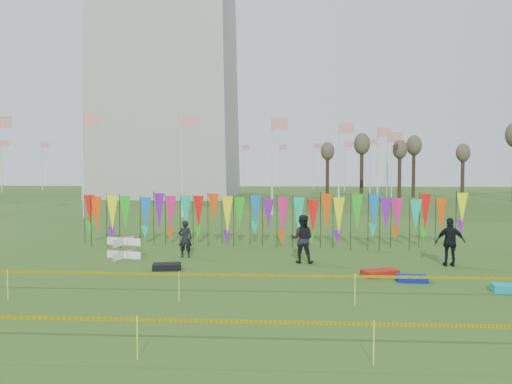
# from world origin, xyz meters

# --- Properties ---
(ground) EXTENTS (160.00, 160.00, 0.00)m
(ground) POSITION_xyz_m (0.00, 0.00, 0.00)
(ground) COLOR #295016
(ground) RESTS_ON ground
(flagpole_ring) EXTENTS (57.40, 56.16, 8.00)m
(flagpole_ring) POSITION_xyz_m (-14.00, 48.00, 4.00)
(flagpole_ring) COLOR silver
(flagpole_ring) RESTS_ON ground
(banner_row) EXTENTS (18.64, 0.64, 2.53)m
(banner_row) POSITION_xyz_m (0.28, 7.74, 1.65)
(banner_row) COLOR black
(banner_row) RESTS_ON ground
(caution_tape_near) EXTENTS (26.00, 0.02, 0.90)m
(caution_tape_near) POSITION_xyz_m (-0.22, -2.32, 0.78)
(caution_tape_near) COLOR yellow
(caution_tape_near) RESTS_ON ground
(caution_tape_far) EXTENTS (26.00, 0.02, 0.90)m
(caution_tape_far) POSITION_xyz_m (-0.22, -6.59, 0.78)
(caution_tape_far) COLOR yellow
(caution_tape_far) RESTS_ON ground
(box_kite) EXTENTS (0.82, 0.82, 0.91)m
(box_kite) POSITION_xyz_m (-5.75, 4.20, 0.46)
(box_kite) COLOR red
(box_kite) RESTS_ON ground
(person_left) EXTENTS (0.61, 0.47, 1.60)m
(person_left) POSITION_xyz_m (-3.21, 4.70, 0.80)
(person_left) COLOR black
(person_left) RESTS_ON ground
(person_mid) EXTENTS (1.04, 0.74, 1.96)m
(person_mid) POSITION_xyz_m (1.78, 3.79, 0.98)
(person_mid) COLOR black
(person_mid) RESTS_ON ground
(person_right) EXTENTS (1.14, 0.68, 1.91)m
(person_right) POSITION_xyz_m (7.55, 3.46, 0.95)
(person_right) COLOR black
(person_right) RESTS_ON ground
(kite_bag_blue) EXTENTS (1.06, 0.60, 0.21)m
(kite_bag_blue) POSITION_xyz_m (5.40, 0.70, 0.11)
(kite_bag_blue) COLOR #091694
(kite_bag_blue) RESTS_ON ground
(kite_bag_red) EXTENTS (1.41, 1.03, 0.23)m
(kite_bag_red) POSITION_xyz_m (4.46, 1.44, 0.12)
(kite_bag_red) COLOR #B1180B
(kite_bag_red) RESTS_ON ground
(kite_bag_black) EXTENTS (1.12, 0.76, 0.24)m
(kite_bag_black) POSITION_xyz_m (-3.39, 2.10, 0.12)
(kite_bag_black) COLOR black
(kite_bag_black) RESTS_ON ground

